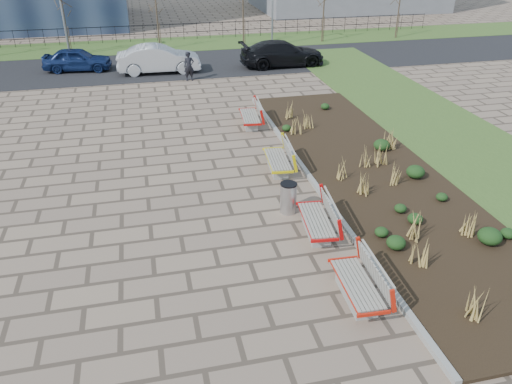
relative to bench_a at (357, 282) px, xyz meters
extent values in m
plane|color=#7B6755|center=(-3.00, 1.13, -0.50)|extent=(120.00, 120.00, 0.00)
cube|color=black|center=(3.25, 6.13, -0.45)|extent=(4.50, 18.00, 0.10)
cube|color=gray|center=(0.92, 6.13, -0.42)|extent=(0.16, 18.00, 0.15)
cube|color=#33511E|center=(8.00, 6.13, -0.48)|extent=(5.00, 38.00, 0.04)
cube|color=#33511E|center=(-3.00, 29.13, -0.48)|extent=(80.00, 5.00, 0.04)
cube|color=black|center=(-3.00, 23.13, -0.49)|extent=(80.00, 7.00, 0.02)
cylinder|color=#B2B2B7|center=(-0.45, 4.26, -0.01)|extent=(0.50, 0.50, 0.98)
imported|color=black|center=(-1.80, 19.51, 0.31)|extent=(0.62, 0.44, 1.62)
imported|color=#122250|center=(-8.10, 23.11, 0.19)|extent=(4.12, 2.04, 1.35)
imported|color=#ABAEB3|center=(-3.36, 21.61, 0.32)|extent=(4.89, 1.85, 1.59)
imported|color=black|center=(4.18, 21.47, 0.28)|extent=(5.27, 2.22, 1.52)
camera|label=1|loc=(-4.43, -8.52, 7.47)|focal=35.00mm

